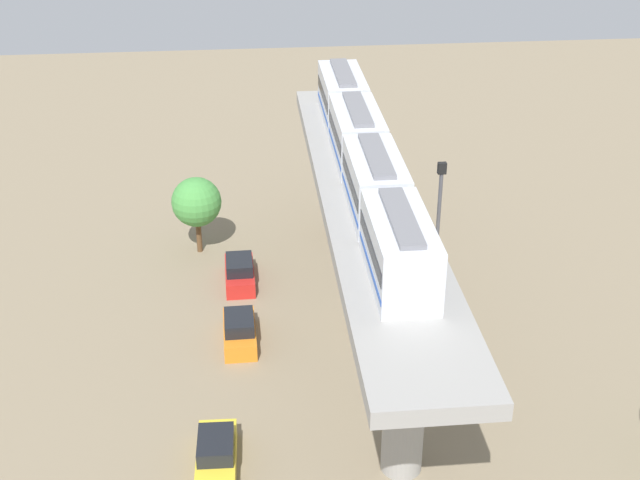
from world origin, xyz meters
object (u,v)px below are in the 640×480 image
Objects in this scene: parked_car_red at (240,273)px; signal_post at (436,250)px; tree_mid_lot at (196,202)px; train at (366,158)px; parked_car_yellow at (216,454)px; parked_car_orange at (240,331)px.

signal_post is (-10.59, 7.79, 5.35)m from parked_car_red.
parked_car_red is 0.79× the size of tree_mid_lot.
signal_post is (-13.24, 12.26, 2.43)m from tree_mid_lot.
tree_mid_lot is 0.48× the size of signal_post.
signal_post is (-3.40, 3.51, -3.96)m from train.
parked_car_yellow is at bearing 93.59° from tree_mid_lot.
tree_mid_lot is at bearing -42.80° from signal_post.
parked_car_yellow is 0.80× the size of tree_mid_lot.
parked_car_red is at bearing -30.78° from train.
train is 2.47× the size of signal_post.
parked_car_yellow is 21.29m from tree_mid_lot.
parked_car_yellow is (8.51, 12.30, -9.31)m from train.
train is at bearing -163.64° from parked_car_orange.
parked_car_red is 14.20m from signal_post.
tree_mid_lot is at bearing -60.31° from parked_car_red.
train is 6.49× the size of parked_car_orange.
parked_car_red is (7.19, -4.28, -9.31)m from train.
parked_car_orange is at bearing -6.64° from signal_post.
tree_mid_lot is at bearing -77.88° from parked_car_orange.
signal_post is at bearing 134.10° from train.
parked_car_orange is 0.38× the size of signal_post.
signal_post is at bearing 172.48° from parked_car_orange.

